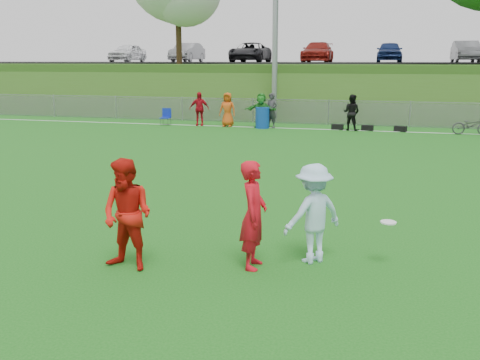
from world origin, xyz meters
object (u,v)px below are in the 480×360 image
(frisbee, at_px, (388,222))
(recycling_bin, at_px, (262,118))
(player_blue, at_px, (313,214))
(player_red_left, at_px, (254,215))
(player_red_center, at_px, (127,215))
(bicycle, at_px, (471,125))

(frisbee, distance_m, recycling_bin, 17.97)
(player_blue, relative_size, frisbee, 6.45)
(player_blue, bearing_deg, player_red_left, -13.93)
(player_red_left, relative_size, player_red_center, 0.98)
(player_red_left, distance_m, player_red_center, 1.99)
(frisbee, height_order, bicycle, bicycle)
(player_red_left, xyz_separation_m, bicycle, (5.90, 17.67, -0.45))
(player_blue, relative_size, bicycle, 1.01)
(bicycle, bearing_deg, player_red_center, 150.38)
(player_red_center, xyz_separation_m, frisbee, (4.00, 1.18, -0.17))
(player_red_center, relative_size, bicycle, 1.10)
(player_blue, height_order, recycling_bin, player_blue)
(player_blue, bearing_deg, recycling_bin, -117.58)
(player_red_left, bearing_deg, bicycle, -20.44)
(bicycle, bearing_deg, player_blue, 157.31)
(frisbee, bearing_deg, bicycle, 77.41)
(player_blue, relative_size, recycling_bin, 1.63)
(recycling_bin, relative_size, bicycle, 0.62)
(player_red_center, distance_m, frisbee, 4.17)
(frisbee, xyz_separation_m, bicycle, (3.81, 17.06, -0.30))
(player_red_center, xyz_separation_m, recycling_bin, (-1.73, 18.21, -0.39))
(player_blue, xyz_separation_m, recycling_bin, (-4.53, 17.16, -0.32))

